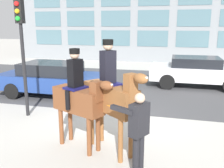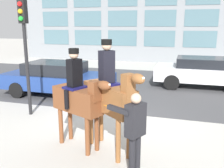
# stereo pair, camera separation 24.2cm
# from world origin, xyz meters

# --- Properties ---
(ground_plane) EXTENTS (80.00, 80.00, 0.00)m
(ground_plane) POSITION_xyz_m (0.00, 0.00, 0.00)
(ground_plane) COLOR #B2AFA8
(road_surface) EXTENTS (24.02, 8.50, 0.01)m
(road_surface) POSITION_xyz_m (0.00, 4.75, 0.00)
(road_surface) COLOR #444447
(road_surface) RESTS_ON ground_plane
(mounted_horse_lead) EXTENTS (1.70, 0.99, 2.44)m
(mounted_horse_lead) POSITION_xyz_m (-0.34, -2.10, 1.28)
(mounted_horse_lead) COLOR brown
(mounted_horse_lead) RESTS_ON ground_plane
(mounted_horse_companion) EXTENTS (1.72, 1.42, 2.66)m
(mounted_horse_companion) POSITION_xyz_m (0.45, -2.09, 1.39)
(mounted_horse_companion) COLOR brown
(mounted_horse_companion) RESTS_ON ground_plane
(pedestrian_bystander) EXTENTS (0.91, 0.46, 1.74)m
(pedestrian_bystander) POSITION_xyz_m (1.20, -2.97, 1.02)
(pedestrian_bystander) COLOR #232328
(pedestrian_bystander) RESTS_ON ground_plane
(street_car_near_lane) EXTENTS (4.66, 2.02, 1.43)m
(street_car_near_lane) POSITION_xyz_m (-3.15, 2.04, 0.76)
(street_car_near_lane) COLOR navy
(street_car_near_lane) RESTS_ON ground_plane
(street_car_far_lane) EXTENTS (4.48, 2.07, 1.45)m
(street_car_far_lane) POSITION_xyz_m (2.89, 5.22, 0.78)
(street_car_far_lane) COLOR silver
(street_car_far_lane) RESTS_ON ground_plane
(traffic_light) EXTENTS (0.24, 0.29, 3.73)m
(traffic_light) POSITION_xyz_m (-2.89, -0.43, 2.52)
(traffic_light) COLOR black
(traffic_light) RESTS_ON ground_plane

